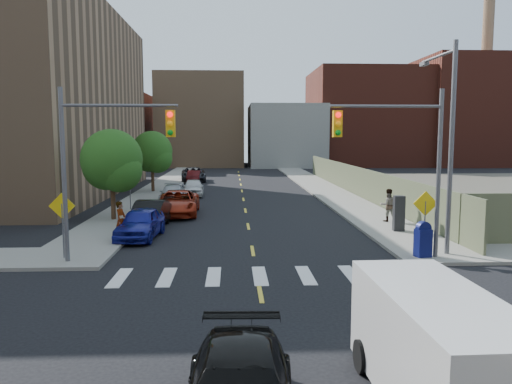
{
  "coord_description": "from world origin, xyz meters",
  "views": [
    {
      "loc": [
        -0.9,
        -13.84,
        5.16
      ],
      "look_at": [
        0.43,
        13.71,
        2.0
      ],
      "focal_mm": 35.0,
      "sensor_mm": 36.0,
      "label": 1
    }
  ],
  "objects": [
    {
      "name": "sidewalk_ne",
      "position": [
        7.75,
        41.5,
        0.07
      ],
      "size": [
        3.5,
        73.0,
        0.15
      ],
      "primitive_type": "cube",
      "color": "gray",
      "rests_on": "ground"
    },
    {
      "name": "parked_car_silver",
      "position": [
        -5.5,
        24.58,
        0.66
      ],
      "size": [
        2.05,
        4.61,
        1.32
      ],
      "primitive_type": "imported",
      "rotation": [
        0.0,
        0.0,
        0.05
      ],
      "color": "#A1A5A9",
      "rests_on": "ground"
    },
    {
      "name": "parked_car_red",
      "position": [
        -4.45,
        18.29,
        0.79
      ],
      "size": [
        2.74,
        5.76,
        1.59
      ],
      "primitive_type": "imported",
      "rotation": [
        0.0,
        0.0,
        0.02
      ],
      "color": "#9B250F",
      "rests_on": "ground"
    },
    {
      "name": "parked_car_black",
      "position": [
        -5.5,
        13.79,
        0.76
      ],
      "size": [
        1.94,
        4.7,
        1.51
      ],
      "primitive_type": "imported",
      "rotation": [
        0.0,
        0.0,
        -0.07
      ],
      "color": "black",
      "rests_on": "ground"
    },
    {
      "name": "parked_car_grey",
      "position": [
        -5.22,
        41.91,
        0.79
      ],
      "size": [
        3.16,
        5.93,
        1.58
      ],
      "primitive_type": "imported",
      "rotation": [
        0.0,
        0.0,
        0.1
      ],
      "color": "#222227",
      "rests_on": "ground"
    },
    {
      "name": "payphone",
      "position": [
        7.83,
        11.6,
        1.07
      ],
      "size": [
        0.58,
        0.48,
        1.85
      ],
      "primitive_type": "cube",
      "rotation": [
        0.0,
        0.0,
        -0.07
      ],
      "color": "black",
      "rests_on": "sidewalk_ne"
    },
    {
      "name": "mailbox",
      "position": [
        6.96,
        6.0,
        0.87
      ],
      "size": [
        0.69,
        0.58,
        1.48
      ],
      "rotation": [
        0.0,
        0.0,
        0.21
      ],
      "color": "#0D134E",
      "rests_on": "sidewalk_ne"
    },
    {
      "name": "ground",
      "position": [
        0.0,
        0.0,
        0.0
      ],
      "size": [
        160.0,
        160.0,
        0.0
      ],
      "primitive_type": "plane",
      "color": "black",
      "rests_on": "ground"
    },
    {
      "name": "parked_car_white",
      "position": [
        -4.2,
        28.47,
        0.73
      ],
      "size": [
        1.95,
        4.36,
        1.46
      ],
      "primitive_type": "imported",
      "rotation": [
        0.0,
        0.0,
        0.05
      ],
      "color": "silver",
      "rests_on": "ground"
    },
    {
      "name": "warn_sign_ne",
      "position": [
        7.2,
        6.5,
        1.99
      ],
      "size": [
        1.06,
        0.06,
        2.83
      ],
      "color": "#59595E",
      "rests_on": "ground"
    },
    {
      "name": "bg_bldg_center",
      "position": [
        8.0,
        70.0,
        5.0
      ],
      "size": [
        12.0,
        16.0,
        10.0
      ],
      "primitive_type": "cube",
      "color": "gray",
      "rests_on": "ground"
    },
    {
      "name": "cargo_van",
      "position": [
        2.88,
        -5.01,
        1.21
      ],
      "size": [
        2.18,
        5.05,
        2.29
      ],
      "rotation": [
        0.0,
        0.0,
        0.02
      ],
      "color": "silver",
      "rests_on": "ground"
    },
    {
      "name": "warn_sign_midwest",
      "position": [
        -7.8,
        20.0,
        1.99
      ],
      "size": [
        1.06,
        0.06,
        2.83
      ],
      "color": "#59595E",
      "rests_on": "ground"
    },
    {
      "name": "bg_bldg_west",
      "position": [
        -22.0,
        70.0,
        6.0
      ],
      "size": [
        14.0,
        18.0,
        12.0
      ],
      "primitive_type": "cube",
      "color": "#592319",
      "rests_on": "ground"
    },
    {
      "name": "bg_bldg_fareast",
      "position": [
        38.0,
        70.0,
        9.0
      ],
      "size": [
        14.0,
        16.0,
        18.0
      ],
      "primitive_type": "cube",
      "color": "#592319",
      "rests_on": "ground"
    },
    {
      "name": "signal_ne",
      "position": [
        5.98,
        6.0,
        4.53
      ],
      "size": [
        4.59,
        0.3,
        7.0
      ],
      "color": "#59595E",
      "rests_on": "ground"
    },
    {
      "name": "bg_bldg_east",
      "position": [
        22.0,
        72.0,
        8.0
      ],
      "size": [
        18.0,
        18.0,
        16.0
      ],
      "primitive_type": "cube",
      "color": "#592319",
      "rests_on": "ground"
    },
    {
      "name": "smokestack",
      "position": [
        42.0,
        70.0,
        14.0
      ],
      "size": [
        1.8,
        1.8,
        28.0
      ],
      "primitive_type": "cylinder",
      "color": "#8C6B4C",
      "rests_on": "ground"
    },
    {
      "name": "parked_car_maroon",
      "position": [
        -5.04,
        40.46,
        0.65
      ],
      "size": [
        1.39,
        3.96,
        1.3
      ],
      "primitive_type": "imported",
      "rotation": [
        0.0,
        0.0,
        -0.0
      ],
      "color": "#3B0B0D",
      "rests_on": "ground"
    },
    {
      "name": "signal_nw",
      "position": [
        -5.98,
        6.0,
        4.53
      ],
      "size": [
        4.59,
        0.3,
        7.0
      ],
      "color": "#59595E",
      "rests_on": "ground"
    },
    {
      "name": "pedestrian_east",
      "position": [
        8.15,
        14.44,
        1.1
      ],
      "size": [
        0.94,
        0.74,
        1.91
      ],
      "primitive_type": "imported",
      "rotation": [
        0.0,
        0.0,
        3.16
      ],
      "color": "gray",
      "rests_on": "sidewalk_ne"
    },
    {
      "name": "fence_north",
      "position": [
        9.6,
        28.0,
        1.25
      ],
      "size": [
        0.12,
        44.0,
        2.5
      ],
      "primitive_type": "cube",
      "color": "#646647",
      "rests_on": "ground"
    },
    {
      "name": "tree_west_near",
      "position": [
        -8.0,
        16.05,
        3.48
      ],
      "size": [
        3.66,
        3.64,
        5.52
      ],
      "color": "#332114",
      "rests_on": "ground"
    },
    {
      "name": "sidewalk_nw",
      "position": [
        -7.75,
        41.5,
        0.07
      ],
      "size": [
        3.5,
        73.0,
        0.15
      ],
      "primitive_type": "cube",
      "color": "gray",
      "rests_on": "ground"
    },
    {
      "name": "streetlight_ne",
      "position": [
        8.2,
        6.9,
        5.22
      ],
      "size": [
        0.25,
        3.7,
        9.0
      ],
      "color": "#59595E",
      "rests_on": "ground"
    },
    {
      "name": "parked_car_blue",
      "position": [
        -5.5,
        10.99,
        0.77
      ],
      "size": [
        2.18,
        4.65,
        1.54
      ],
      "primitive_type": "imported",
      "rotation": [
        0.0,
        0.0,
        -0.08
      ],
      "color": "navy",
      "rests_on": "ground"
    },
    {
      "name": "tree_west_far",
      "position": [
        -8.0,
        31.05,
        3.48
      ],
      "size": [
        3.66,
        3.64,
        5.52
      ],
      "color": "#332114",
      "rests_on": "ground"
    },
    {
      "name": "warn_sign_nw",
      "position": [
        -7.8,
        6.5,
        1.99
      ],
      "size": [
        1.06,
        0.06,
        2.83
      ],
      "color": "#59595E",
      "rests_on": "ground"
    },
    {
      "name": "pedestrian_west",
      "position": [
        -6.3,
        10.25,
        1.06
      ],
      "size": [
        0.57,
        0.75,
        1.83
      ],
      "primitive_type": "imported",
      "rotation": [
        0.0,
        0.0,
        1.35
      ],
      "color": "gray",
      "rests_on": "sidewalk_nw"
    },
    {
      "name": "bg_bldg_midwest",
      "position": [
        -6.0,
        72.0,
        7.5
      ],
      "size": [
        14.0,
        16.0,
        15.0
      ],
      "primitive_type": "cube",
      "color": "#8C6B4C",
      "rests_on": "ground"
    }
  ]
}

